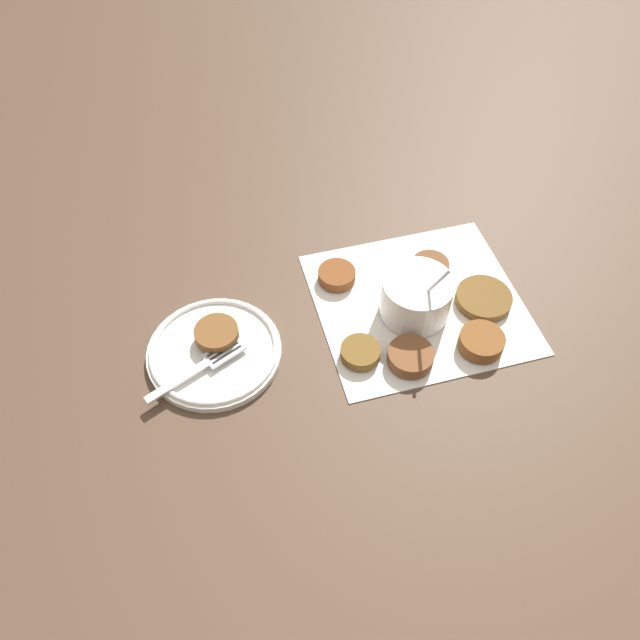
{
  "coord_description": "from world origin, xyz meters",
  "views": [
    {
      "loc": [
        -0.31,
        -0.54,
        0.73
      ],
      "look_at": [
        -0.14,
        -0.02,
        0.02
      ],
      "focal_mm": 35.0,
      "sensor_mm": 36.0,
      "label": 1
    }
  ],
  "objects_px": {
    "serving_plate": "(214,351)",
    "fritter_on_plate": "(216,333)",
    "fork": "(206,363)",
    "sauce_bowl": "(416,298)"
  },
  "relations": [
    {
      "from": "serving_plate",
      "to": "fritter_on_plate",
      "type": "bearing_deg",
      "value": 62.58
    },
    {
      "from": "fritter_on_plate",
      "to": "fork",
      "type": "distance_m",
      "value": 0.05
    },
    {
      "from": "sauce_bowl",
      "to": "fork",
      "type": "xyz_separation_m",
      "value": [
        -0.31,
        -0.01,
        -0.01
      ]
    },
    {
      "from": "fritter_on_plate",
      "to": "fork",
      "type": "relative_size",
      "value": 0.42
    },
    {
      "from": "fork",
      "to": "serving_plate",
      "type": "bearing_deg",
      "value": 57.97
    },
    {
      "from": "fritter_on_plate",
      "to": "fork",
      "type": "height_order",
      "value": "fritter_on_plate"
    },
    {
      "from": "serving_plate",
      "to": "fork",
      "type": "relative_size",
      "value": 1.27
    },
    {
      "from": "fritter_on_plate",
      "to": "serving_plate",
      "type": "bearing_deg",
      "value": -117.42
    },
    {
      "from": "serving_plate",
      "to": "fritter_on_plate",
      "type": "xyz_separation_m",
      "value": [
        0.01,
        0.02,
        0.02
      ]
    },
    {
      "from": "serving_plate",
      "to": "fork",
      "type": "bearing_deg",
      "value": -122.03
    }
  ]
}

